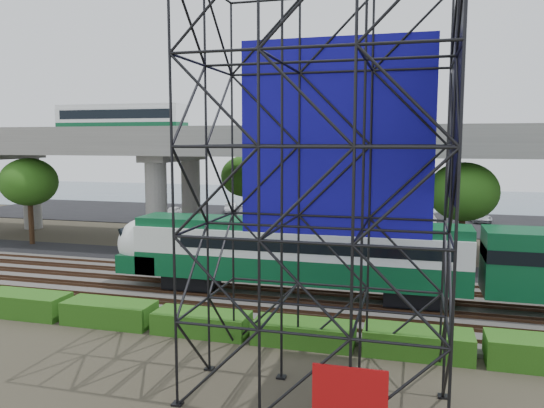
% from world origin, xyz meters
% --- Properties ---
extents(ground, '(140.00, 140.00, 0.00)m').
position_xyz_m(ground, '(0.00, 0.00, 0.00)').
color(ground, '#474233').
rests_on(ground, ground).
extents(ballast_bed, '(90.00, 12.00, 0.20)m').
position_xyz_m(ballast_bed, '(0.00, 2.00, 0.10)').
color(ballast_bed, slate).
rests_on(ballast_bed, ground).
extents(service_road, '(90.00, 5.00, 0.08)m').
position_xyz_m(service_road, '(0.00, 10.50, 0.04)').
color(service_road, black).
rests_on(service_road, ground).
extents(parking_lot, '(90.00, 18.00, 0.08)m').
position_xyz_m(parking_lot, '(0.00, 34.00, 0.04)').
color(parking_lot, black).
rests_on(parking_lot, ground).
extents(harbor_water, '(140.00, 40.00, 0.03)m').
position_xyz_m(harbor_water, '(0.00, 56.00, 0.01)').
color(harbor_water, '#3F5867').
rests_on(harbor_water, ground).
extents(rail_tracks, '(90.00, 9.52, 0.16)m').
position_xyz_m(rail_tracks, '(0.00, 2.00, 0.28)').
color(rail_tracks, '#472D1E').
rests_on(rail_tracks, ballast_bed).
extents(commuter_train, '(29.30, 3.06, 4.30)m').
position_xyz_m(commuter_train, '(6.34, 2.00, 2.88)').
color(commuter_train, black).
rests_on(commuter_train, rail_tracks).
extents(overpass, '(80.00, 12.00, 12.40)m').
position_xyz_m(overpass, '(-1.10, 16.00, 8.21)').
color(overpass, '#9E9B93').
rests_on(overpass, ground).
extents(scaffold_tower, '(9.36, 6.36, 15.00)m').
position_xyz_m(scaffold_tower, '(7.39, -7.98, 7.47)').
color(scaffold_tower, black).
rests_on(scaffold_tower, ground).
extents(hedge_strip, '(34.60, 1.80, 1.20)m').
position_xyz_m(hedge_strip, '(1.01, -4.30, 0.56)').
color(hedge_strip, '#275413').
rests_on(hedge_strip, ground).
extents(trees, '(40.94, 16.94, 7.69)m').
position_xyz_m(trees, '(-4.67, 16.17, 5.57)').
color(trees, '#382314').
rests_on(trees, ground).
extents(suv, '(5.41, 2.77, 1.46)m').
position_xyz_m(suv, '(-6.07, 10.62, 0.81)').
color(suv, black).
rests_on(suv, service_road).
extents(parked_cars, '(37.34, 9.66, 1.31)m').
position_xyz_m(parked_cars, '(1.06, 33.66, 0.69)').
color(parked_cars, silver).
rests_on(parked_cars, parking_lot).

